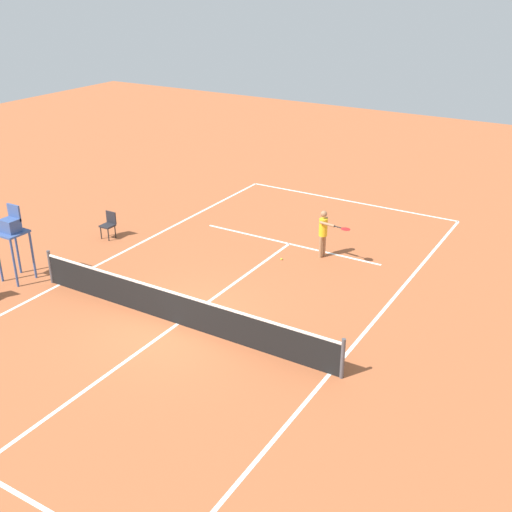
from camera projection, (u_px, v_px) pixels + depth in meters
The scene contains 7 objects.
ground_plane at pixel (178, 324), 17.16m from camera, with size 60.00×60.00×0.00m, color #AD5933.
court_lines at pixel (178, 324), 17.16m from camera, with size 9.18×23.42×0.01m.
tennis_net at pixel (177, 308), 16.96m from camera, with size 9.78×0.10×1.07m.
player_serving at pixel (324, 230), 20.75m from camera, with size 1.23×0.69×1.63m.
tennis_ball at pixel (281, 259), 20.92m from camera, with size 0.07×0.07×0.07m, color #CCE033.
umpire_chair at pixel (12, 231), 18.97m from camera, with size 0.80×0.80×2.41m.
courtside_chair_mid at pixel (109, 224), 22.47m from camera, with size 0.44×0.46×0.95m.
Camera 1 is at (-9.47, 11.64, 8.79)m, focal length 44.22 mm.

